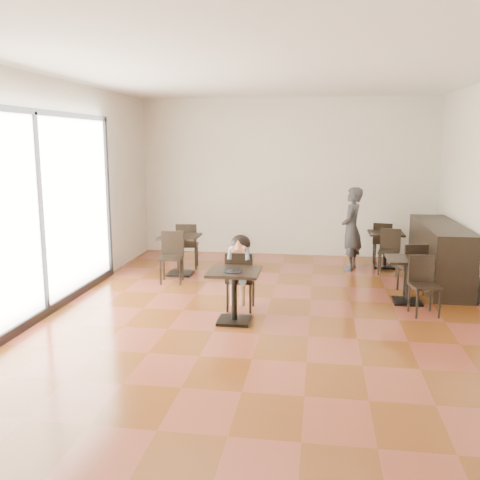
% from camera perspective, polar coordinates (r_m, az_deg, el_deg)
% --- Properties ---
extents(floor, '(6.00, 8.00, 0.01)m').
position_cam_1_polar(floor, '(7.39, 2.84, -7.88)').
color(floor, brown).
rests_on(floor, ground).
extents(ceiling, '(6.00, 8.00, 0.01)m').
position_cam_1_polar(ceiling, '(7.07, 3.09, 17.55)').
color(ceiling, silver).
rests_on(ceiling, floor).
extents(wall_back, '(6.00, 0.01, 3.20)m').
position_cam_1_polar(wall_back, '(11.03, 5.00, 6.65)').
color(wall_back, beige).
rests_on(wall_back, floor).
extents(wall_front, '(6.00, 0.01, 3.20)m').
position_cam_1_polar(wall_front, '(3.15, -4.17, -2.91)').
color(wall_front, beige).
rests_on(wall_front, floor).
extents(wall_left, '(0.01, 8.00, 3.20)m').
position_cam_1_polar(wall_left, '(7.93, -19.23, 4.63)').
color(wall_left, beige).
rests_on(wall_left, floor).
extents(storefront_window, '(0.04, 4.50, 2.60)m').
position_cam_1_polar(storefront_window, '(7.50, -20.70, 2.69)').
color(storefront_window, white).
rests_on(storefront_window, floor).
extents(child_table, '(0.66, 0.66, 0.70)m').
position_cam_1_polar(child_table, '(6.97, -0.61, -6.02)').
color(child_table, black).
rests_on(child_table, floor).
extents(child_chair, '(0.38, 0.38, 0.84)m').
position_cam_1_polar(child_chair, '(7.48, 0.06, -4.32)').
color(child_chair, black).
rests_on(child_chair, floor).
extents(child, '(0.38, 0.53, 1.05)m').
position_cam_1_polar(child, '(7.45, 0.06, -3.52)').
color(child, slate).
rests_on(child, child_chair).
extents(plate, '(0.23, 0.23, 0.01)m').
position_cam_1_polar(plate, '(6.79, -0.75, -3.39)').
color(plate, black).
rests_on(plate, child_table).
extents(pizza_slice, '(0.24, 0.19, 0.06)m').
position_cam_1_polar(pizza_slice, '(7.18, -0.17, -0.90)').
color(pizza_slice, '#EEC489').
rests_on(pizza_slice, child).
extents(adult_patron, '(0.47, 0.62, 1.52)m').
position_cam_1_polar(adult_patron, '(9.93, 11.81, 1.16)').
color(adult_patron, '#333438').
rests_on(adult_patron, floor).
extents(cafe_table_mid, '(0.73, 0.73, 0.66)m').
position_cam_1_polar(cafe_table_mid, '(8.17, 17.50, -4.15)').
color(cafe_table_mid, black).
rests_on(cafe_table_mid, floor).
extents(cafe_table_left, '(0.74, 0.74, 0.70)m').
position_cam_1_polar(cafe_table_left, '(9.49, -6.41, -1.61)').
color(cafe_table_left, black).
rests_on(cafe_table_left, floor).
extents(cafe_table_back, '(0.74, 0.74, 0.66)m').
position_cam_1_polar(cafe_table_back, '(10.36, 15.22, -1.01)').
color(cafe_table_back, black).
rests_on(cafe_table_back, floor).
extents(chair_mid_a, '(0.42, 0.42, 0.80)m').
position_cam_1_polar(chair_mid_a, '(8.71, 17.83, -2.84)').
color(chair_mid_a, black).
rests_on(chair_mid_a, floor).
extents(chair_mid_b, '(0.42, 0.42, 0.80)m').
position_cam_1_polar(chair_mid_b, '(7.66, 19.12, -4.71)').
color(chair_mid_b, black).
rests_on(chair_mid_b, floor).
extents(chair_left_a, '(0.43, 0.43, 0.84)m').
position_cam_1_polar(chair_left_a, '(10.00, -5.62, -0.56)').
color(chair_left_a, black).
rests_on(chair_left_a, floor).
extents(chair_left_b, '(0.43, 0.43, 0.84)m').
position_cam_1_polar(chair_left_b, '(8.96, -7.32, -1.89)').
color(chair_left_b, black).
rests_on(chair_left_b, floor).
extents(chair_back_a, '(0.43, 0.43, 0.80)m').
position_cam_1_polar(chair_back_a, '(10.73, 15.00, -0.24)').
color(chair_back_a, black).
rests_on(chair_back_a, floor).
extents(chair_back_b, '(0.43, 0.43, 0.80)m').
position_cam_1_polar(chair_back_b, '(9.81, 15.60, -1.26)').
color(chair_back_b, black).
rests_on(chair_back_b, floor).
extents(service_counter, '(0.60, 2.40, 1.00)m').
position_cam_1_polar(service_counter, '(9.38, 20.48, -1.43)').
color(service_counter, black).
rests_on(service_counter, floor).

